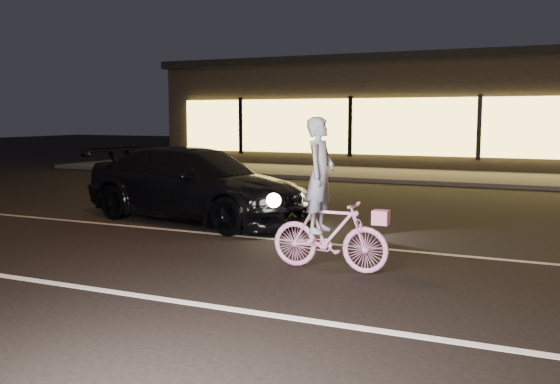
% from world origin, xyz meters
% --- Properties ---
extents(ground, '(90.00, 90.00, 0.00)m').
position_xyz_m(ground, '(0.00, 0.00, 0.00)').
color(ground, black).
rests_on(ground, ground).
extents(lane_stripe_near, '(60.00, 0.12, 0.01)m').
position_xyz_m(lane_stripe_near, '(0.00, -1.50, 0.00)').
color(lane_stripe_near, silver).
rests_on(lane_stripe_near, ground).
extents(lane_stripe_far, '(60.00, 0.10, 0.01)m').
position_xyz_m(lane_stripe_far, '(0.00, 2.00, 0.00)').
color(lane_stripe_far, gray).
rests_on(lane_stripe_far, ground).
extents(sidewalk, '(30.00, 4.00, 0.12)m').
position_xyz_m(sidewalk, '(0.00, 13.00, 0.06)').
color(sidewalk, '#383533').
rests_on(sidewalk, ground).
extents(storefront, '(25.40, 8.42, 4.20)m').
position_xyz_m(storefront, '(0.00, 18.97, 2.15)').
color(storefront, black).
rests_on(storefront, ground).
extents(cyclist, '(1.56, 0.54, 1.96)m').
position_xyz_m(cyclist, '(-0.08, 0.47, 0.70)').
color(cyclist, '#FE32AB').
rests_on(cyclist, ground).
extents(sedan, '(5.01, 2.78, 1.37)m').
position_xyz_m(sedan, '(-3.65, 3.05, 0.69)').
color(sedan, black).
rests_on(sedan, ground).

